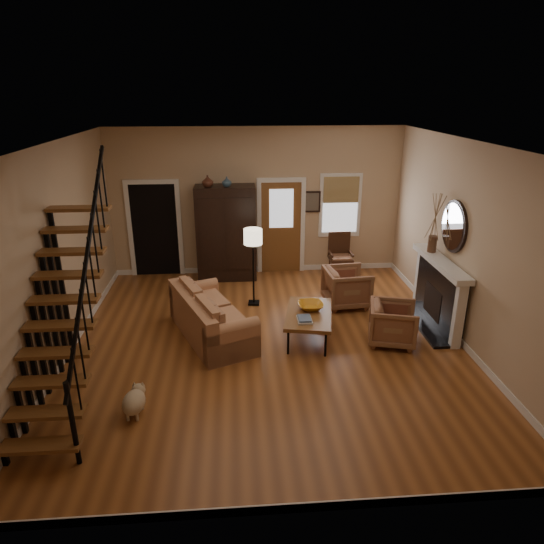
{
  "coord_description": "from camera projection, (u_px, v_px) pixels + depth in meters",
  "views": [
    {
      "loc": [
        -0.5,
        -7.21,
        4.06
      ],
      "look_at": [
        0.1,
        0.4,
        1.15
      ],
      "focal_mm": 32.0,
      "sensor_mm": 36.0,
      "label": 1
    }
  ],
  "objects": [
    {
      "name": "room",
      "position": [
        240.0,
        230.0,
        9.27
      ],
      "size": [
        7.0,
        7.33,
        3.3
      ],
      "color": "#965426",
      "rests_on": "ground"
    },
    {
      "name": "staircase",
      "position": [
        59.0,
        292.0,
        6.21
      ],
      "size": [
        0.94,
        2.8,
        3.2
      ],
      "primitive_type": null,
      "color": "brown",
      "rests_on": "ground"
    },
    {
      "name": "fireplace",
      "position": [
        441.0,
        287.0,
        8.63
      ],
      "size": [
        0.33,
        1.95,
        2.3
      ],
      "color": "black",
      "rests_on": "ground"
    },
    {
      "name": "armoire",
      "position": [
        226.0,
        233.0,
        10.7
      ],
      "size": [
        1.3,
        0.6,
        2.1
      ],
      "primitive_type": null,
      "color": "black",
      "rests_on": "ground"
    },
    {
      "name": "vase_a",
      "position": [
        208.0,
        181.0,
        10.17
      ],
      "size": [
        0.24,
        0.24,
        0.25
      ],
      "primitive_type": "imported",
      "color": "#4C2619",
      "rests_on": "armoire"
    },
    {
      "name": "vase_b",
      "position": [
        227.0,
        182.0,
        10.2
      ],
      "size": [
        0.2,
        0.2,
        0.21
      ],
      "primitive_type": "imported",
      "color": "#334C60",
      "rests_on": "armoire"
    },
    {
      "name": "sofa",
      "position": [
        212.0,
        316.0,
        8.33
      ],
      "size": [
        1.62,
        2.26,
        0.78
      ],
      "primitive_type": null,
      "rotation": [
        0.0,
        0.0,
        0.39
      ],
      "color": "#B57A52",
      "rests_on": "ground"
    },
    {
      "name": "coffee_table",
      "position": [
        309.0,
        326.0,
        8.29
      ],
      "size": [
        0.99,
        1.41,
        0.49
      ],
      "primitive_type": null,
      "rotation": [
        0.0,
        0.0,
        -0.2
      ],
      "color": "brown",
      "rests_on": "ground"
    },
    {
      "name": "bowl",
      "position": [
        311.0,
        306.0,
        8.33
      ],
      "size": [
        0.44,
        0.44,
        0.11
      ],
      "primitive_type": "imported",
      "color": "#C57B17",
      "rests_on": "coffee_table"
    },
    {
      "name": "books",
      "position": [
        304.0,
        319.0,
        7.9
      ],
      "size": [
        0.24,
        0.32,
        0.06
      ],
      "primitive_type": null,
      "color": "beige",
      "rests_on": "coffee_table"
    },
    {
      "name": "armchair_left",
      "position": [
        393.0,
        324.0,
        8.13
      ],
      "size": [
        0.94,
        0.93,
        0.7
      ],
      "primitive_type": "imported",
      "rotation": [
        0.0,
        0.0,
        1.31
      ],
      "color": "brown",
      "rests_on": "ground"
    },
    {
      "name": "armchair_right",
      "position": [
        347.0,
        287.0,
        9.54
      ],
      "size": [
        0.91,
        0.89,
        0.77
      ],
      "primitive_type": "imported",
      "rotation": [
        0.0,
        0.0,
        1.66
      ],
      "color": "brown",
      "rests_on": "ground"
    },
    {
      "name": "floor_lamp",
      "position": [
        253.0,
        268.0,
        9.45
      ],
      "size": [
        0.39,
        0.39,
        1.55
      ],
      "primitive_type": null,
      "rotation": [
        0.0,
        0.0,
        -0.09
      ],
      "color": "black",
      "rests_on": "ground"
    },
    {
      "name": "side_chair",
      "position": [
        341.0,
        256.0,
        10.9
      ],
      "size": [
        0.54,
        0.54,
        1.02
      ],
      "primitive_type": null,
      "color": "#3C2113",
      "rests_on": "ground"
    },
    {
      "name": "dog",
      "position": [
        134.0,
        404.0,
        6.35
      ],
      "size": [
        0.34,
        0.52,
        0.35
      ],
      "primitive_type": null,
      "rotation": [
        0.0,
        0.0,
        -0.11
      ],
      "color": "#CBB28A",
      "rests_on": "ground"
    }
  ]
}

